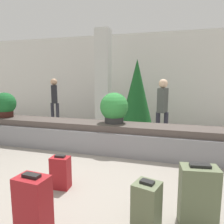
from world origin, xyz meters
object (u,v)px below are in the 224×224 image
object	(u,v)px
traveler_0	(162,105)
traveler_1	(54,98)
suitcase_0	(34,212)
suitcase_1	(198,197)
pillar	(103,79)
suitcase_3	(61,172)
suitcase_2	(147,205)
potted_plant_0	(114,108)
decorated_tree	(137,94)
potted_plant_1	(5,105)

from	to	relation	value
traveler_0	traveler_1	bearing A→B (deg)	-88.99
suitcase_0	suitcase_1	distance (m)	1.70
pillar	suitcase_3	distance (m)	4.57
pillar	suitcase_3	bearing A→B (deg)	-79.43
suitcase_1	traveler_1	world-z (taller)	traveler_1
suitcase_2	potted_plant_0	world-z (taller)	potted_plant_0
traveler_0	decorated_tree	world-z (taller)	decorated_tree
suitcase_1	suitcase_0	bearing A→B (deg)	-161.48
suitcase_1	potted_plant_0	xyz separation A→B (m)	(-1.59, 2.21, 0.62)
potted_plant_0	traveler_1	world-z (taller)	traveler_1
suitcase_1	decorated_tree	world-z (taller)	decorated_tree
pillar	suitcase_0	bearing A→B (deg)	-78.02
potted_plant_0	suitcase_1	bearing A→B (deg)	-54.35
pillar	traveler_0	distance (m)	2.57
suitcase_2	potted_plant_1	distance (m)	4.63
potted_plant_0	decorated_tree	size ratio (longest dim) A/B	0.31
traveler_0	traveler_1	size ratio (longest dim) A/B	0.99
traveler_1	decorated_tree	distance (m)	2.92
suitcase_1	suitcase_3	distance (m)	1.89
potted_plant_1	decorated_tree	size ratio (longest dim) A/B	0.29
suitcase_0	traveler_0	bearing A→B (deg)	81.54
suitcase_1	traveler_1	bearing A→B (deg)	127.43
suitcase_0	potted_plant_1	bearing A→B (deg)	139.88
suitcase_3	decorated_tree	xyz separation A→B (m)	(0.47, 3.56, 0.93)
decorated_tree	potted_plant_1	bearing A→B (deg)	-150.60
suitcase_2	traveler_1	distance (m)	5.80
pillar	suitcase_2	distance (m)	5.40
potted_plant_0	decorated_tree	distance (m)	1.69
potted_plant_0	decorated_tree	xyz separation A→B (m)	(0.20, 1.67, 0.21)
suitcase_1	traveler_0	bearing A→B (deg)	92.60
suitcase_2	suitcase_3	size ratio (longest dim) A/B	1.05
suitcase_1	pillar	bearing A→B (deg)	111.81
traveler_0	decorated_tree	distance (m)	1.06
suitcase_3	decorated_tree	bearing A→B (deg)	78.72
suitcase_2	pillar	bearing A→B (deg)	129.87
suitcase_1	decorated_tree	distance (m)	4.21
decorated_tree	suitcase_1	bearing A→B (deg)	-70.31
traveler_0	potted_plant_1	bearing A→B (deg)	-58.57
suitcase_0	traveler_1	bearing A→B (deg)	123.61
traveler_0	traveler_1	world-z (taller)	traveler_1
suitcase_1	traveler_1	xyz separation A→B (m)	(-4.29, 4.20, 0.61)
decorated_tree	potted_plant_0	bearing A→B (deg)	-96.76
pillar	suitcase_1	size ratio (longest dim) A/B	4.51
suitcase_1	potted_plant_1	bearing A→B (deg)	146.19
suitcase_1	potted_plant_0	size ratio (longest dim) A/B	1.05
potted_plant_1	traveler_1	xyz separation A→B (m)	(0.19, 2.05, 0.01)
suitcase_0	traveler_0	distance (m)	4.11
potted_plant_1	traveler_1	distance (m)	2.06
suitcase_2	potted_plant_1	bearing A→B (deg)	165.42
traveler_0	potted_plant_0	bearing A→B (deg)	-28.51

